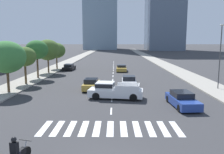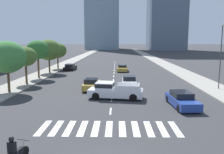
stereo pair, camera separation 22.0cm
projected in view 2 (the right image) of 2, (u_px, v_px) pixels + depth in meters
The scene contains 17 objects.
sidewalk_east at pixel (189, 76), 39.56m from camera, with size 4.00×260.00×0.15m, color gray.
sidewalk_west at pixel (40, 75), 40.06m from camera, with size 4.00×260.00×0.15m, color gray.
crosswalk_near at pixel (109, 128), 16.09m from camera, with size 9.45×2.92×0.01m.
lane_divider_center at pixel (114, 73), 43.76m from camera, with size 0.14×50.00×0.01m.
motorcycle_lead at pixel (14, 154), 11.22m from camera, with size 0.87×2.10×1.49m.
pickup_truck at pixel (113, 91), 24.37m from camera, with size 5.75×2.77×1.67m.
sedan_blue_0 at pixel (182, 100), 21.31m from camera, with size 2.16×4.84×1.34m.
sedan_silver_1 at pixel (129, 81), 31.29m from camera, with size 2.01×4.46×1.29m.
sedan_gold_2 at pixel (91, 84), 28.87m from camera, with size 1.87×4.30×1.36m.
sedan_gold_3 at pixel (122, 68), 46.10m from camera, with size 2.05×4.52×1.24m.
sedan_black_4 at pixel (70, 67), 48.14m from camera, with size 2.04×4.64×1.25m.
street_lamp_east at pixel (221, 52), 28.03m from camera, with size 0.50×0.24×7.66m.
street_tree_nearest at pixel (7, 57), 26.45m from camera, with size 4.21×4.21×5.73m.
street_tree_second at pixel (25, 57), 31.72m from camera, with size 3.06×3.06×4.94m.
street_tree_third at pixel (38, 50), 36.66m from camera, with size 3.47×3.47×5.84m.
street_tree_fourth at pixel (49, 50), 42.65m from camera, with size 4.39×4.39×5.98m.
street_tree_fifth at pixel (58, 51), 48.95m from camera, with size 3.69×3.69×5.32m.
Camera 2 is at (0.51, -9.38, 5.89)m, focal length 38.00 mm.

